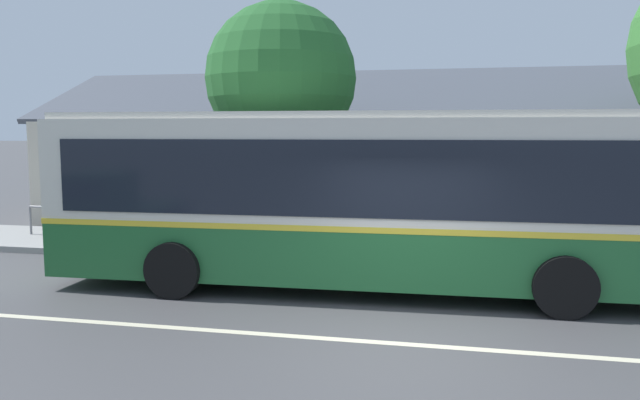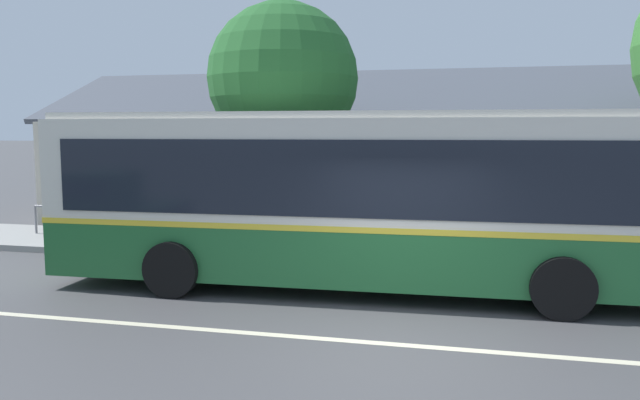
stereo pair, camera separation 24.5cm
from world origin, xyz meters
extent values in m
plane|color=#424244|center=(0.00, 0.00, 0.00)|extent=(300.00, 300.00, 0.00)
cube|color=gray|center=(0.00, 6.00, 0.07)|extent=(60.00, 3.00, 0.15)
cube|color=beige|center=(0.00, 0.00, 0.00)|extent=(60.00, 0.16, 0.01)
cube|color=beige|center=(0.43, 12.80, 1.60)|extent=(25.08, 8.74, 3.20)
cube|color=#424751|center=(0.43, 10.61, 4.04)|extent=(25.68, 4.43, 1.82)
cube|color=#424751|center=(0.43, 14.99, 4.04)|extent=(25.68, 4.43, 1.82)
cube|color=beige|center=(-6.46, 13.67, 5.37)|extent=(0.70, 0.70, 1.20)
cube|color=black|center=(-8.35, 8.40, 1.76)|extent=(1.10, 0.06, 1.30)
cube|color=black|center=(0.43, 8.40, 1.76)|extent=(1.10, 0.06, 1.30)
cube|color=#4C3323|center=(4.19, 8.40, 1.05)|extent=(1.00, 0.06, 2.10)
cube|color=#236633|center=(-1.07, 2.90, 0.76)|extent=(11.20, 2.83, 0.98)
cube|color=yellow|center=(-1.07, 2.90, 1.30)|extent=(11.22, 2.85, 0.10)
cube|color=silver|center=(-1.07, 2.90, 2.24)|extent=(11.20, 2.83, 1.78)
cube|color=silver|center=(-1.07, 2.90, 3.19)|extent=(10.97, 2.70, 0.12)
cube|color=black|center=(-1.11, 4.16, 2.14)|extent=(10.23, 0.33, 1.28)
cube|color=black|center=(-1.04, 1.64, 2.14)|extent=(10.23, 0.33, 1.28)
cube|color=#B21919|center=(-2.50, 4.13, 0.76)|extent=(3.12, 0.12, 0.69)
cube|color=black|center=(3.23, 4.30, 1.53)|extent=(0.90, 0.06, 2.51)
cylinder|color=black|center=(2.34, 4.25, 0.50)|extent=(1.01, 0.31, 1.00)
cylinder|color=black|center=(2.41, 1.75, 0.50)|extent=(1.01, 0.31, 1.00)
cylinder|color=black|center=(-4.17, 4.06, 0.50)|extent=(1.01, 0.31, 1.00)
cylinder|color=black|center=(-4.10, 1.56, 0.50)|extent=(1.01, 0.31, 1.00)
cube|color=#4C4C4C|center=(-7.38, 5.46, 0.60)|extent=(1.84, 0.10, 0.04)
cube|color=#4C4C4C|center=(-7.38, 5.31, 0.60)|extent=(1.84, 0.10, 0.04)
cube|color=#4C4C4C|center=(-7.38, 5.17, 0.60)|extent=(1.84, 0.10, 0.04)
cube|color=#4C4C4C|center=(-7.38, 5.04, 0.90)|extent=(1.84, 0.04, 0.10)
cube|color=#4C4C4C|center=(-7.38, 5.04, 1.04)|extent=(1.84, 0.04, 0.10)
cube|color=black|center=(-6.64, 5.31, 0.38)|extent=(0.08, 0.43, 0.45)
cube|color=black|center=(-8.11, 5.31, 0.38)|extent=(0.08, 0.43, 0.45)
cylinder|color=#4C3828|center=(-3.43, 6.23, 1.50)|extent=(0.43, 0.43, 3.00)
sphere|color=#235B28|center=(-3.43, 6.23, 4.17)|extent=(3.62, 3.62, 3.62)
cylinder|color=slate|center=(-10.44, 6.21, 0.53)|extent=(0.06, 0.06, 0.75)
cylinder|color=slate|center=(-9.34, 6.21, 0.53)|extent=(0.06, 0.06, 0.75)
cylinder|color=slate|center=(-9.89, 6.21, 0.90)|extent=(1.10, 0.06, 0.06)
camera|label=1|loc=(0.68, -8.36, 2.93)|focal=35.00mm
camera|label=2|loc=(0.92, -8.31, 2.93)|focal=35.00mm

